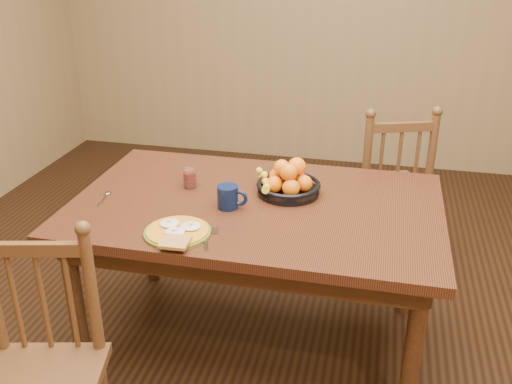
% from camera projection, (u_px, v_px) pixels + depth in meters
% --- Properties ---
extents(room, '(4.52, 5.02, 2.72)m').
position_uv_depth(room, '(256.00, 65.00, 2.24)').
color(room, black).
rests_on(room, ground).
extents(dining_table, '(1.60, 1.00, 0.75)m').
position_uv_depth(dining_table, '(256.00, 220.00, 2.53)').
color(dining_table, black).
rests_on(dining_table, ground).
extents(chair_far, '(0.56, 0.54, 0.97)m').
position_uv_depth(chair_far, '(386.00, 188.00, 3.31)').
color(chair_far, '#452714').
rests_on(chair_far, ground).
extents(chair_near, '(0.51, 0.49, 0.94)m').
position_uv_depth(chair_near, '(38.00, 373.00, 1.94)').
color(chair_near, '#452714').
rests_on(chair_near, ground).
extents(breakfast_plate, '(0.26, 0.29, 0.04)m').
position_uv_depth(breakfast_plate, '(178.00, 232.00, 2.23)').
color(breakfast_plate, '#59601E').
rests_on(breakfast_plate, dining_table).
extents(fork, '(0.06, 0.18, 0.00)m').
position_uv_depth(fork, '(209.00, 237.00, 2.20)').
color(fork, silver).
rests_on(fork, dining_table).
extents(spoon, '(0.04, 0.16, 0.01)m').
position_uv_depth(spoon, '(106.00, 195.00, 2.55)').
color(spoon, silver).
rests_on(spoon, dining_table).
extents(coffee_mug, '(0.13, 0.09, 0.10)m').
position_uv_depth(coffee_mug, '(229.00, 197.00, 2.43)').
color(coffee_mug, black).
rests_on(coffee_mug, dining_table).
extents(juice_glass, '(0.06, 0.06, 0.09)m').
position_uv_depth(juice_glass, '(190.00, 179.00, 2.63)').
color(juice_glass, silver).
rests_on(juice_glass, dining_table).
extents(fruit_bowl, '(0.32, 0.29, 0.17)m').
position_uv_depth(fruit_bowl, '(288.00, 182.00, 2.56)').
color(fruit_bowl, black).
rests_on(fruit_bowl, dining_table).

